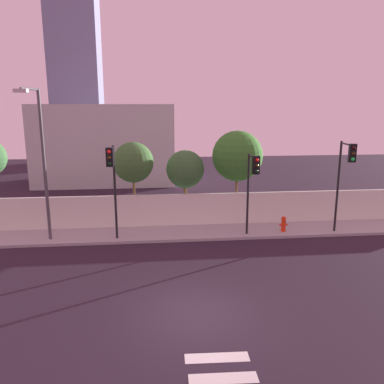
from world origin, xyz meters
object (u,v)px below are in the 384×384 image
at_px(fire_hydrant, 284,223).
at_px(roadside_tree_midright, 185,169).
at_px(traffic_light_left, 112,174).
at_px(traffic_light_center, 252,178).
at_px(street_lamp_curbside, 41,155).
at_px(roadside_tree_midleft, 133,162).
at_px(roadside_tree_rightmost, 237,156).
at_px(traffic_light_right, 345,168).

distance_m(fire_hydrant, roadside_tree_midright, 6.38).
distance_m(traffic_light_left, traffic_light_center, 6.95).
relative_size(street_lamp_curbside, roadside_tree_midleft, 1.55).
bearing_deg(fire_hydrant, roadside_tree_rightmost, 125.38).
xyz_separation_m(traffic_light_center, fire_hydrant, (2.00, 0.72, -2.69)).
height_order(traffic_light_center, traffic_light_right, traffic_light_right).
height_order(traffic_light_right, roadside_tree_midleft, traffic_light_right).
height_order(traffic_light_center, roadside_tree_midleft, roadside_tree_midleft).
bearing_deg(traffic_light_center, traffic_light_left, -179.93).
distance_m(traffic_light_right, fire_hydrant, 4.26).
relative_size(traffic_light_center, roadside_tree_midright, 1.00).
height_order(traffic_light_right, fire_hydrant, traffic_light_right).
distance_m(traffic_light_right, roadside_tree_midright, 8.72).
distance_m(traffic_light_left, street_lamp_curbside, 3.54).
relative_size(traffic_light_left, roadside_tree_rightmost, 0.88).
bearing_deg(traffic_light_left, traffic_light_center, 0.07).
bearing_deg(roadside_tree_midright, fire_hydrant, -29.07).
distance_m(traffic_light_left, fire_hydrant, 9.47).
relative_size(fire_hydrant, roadside_tree_rightmost, 0.15).
distance_m(roadside_tree_midleft, roadside_tree_rightmost, 6.09).
bearing_deg(traffic_light_right, roadside_tree_rightmost, 141.26).
height_order(traffic_light_left, traffic_light_right, traffic_light_right).
bearing_deg(fire_hydrant, street_lamp_curbside, -179.08).
distance_m(traffic_light_center, traffic_light_right, 4.76).
distance_m(fire_hydrant, roadside_tree_rightmost, 4.81).
bearing_deg(roadside_tree_midleft, traffic_light_center, -30.24).
distance_m(roadside_tree_midleft, roadside_tree_midright, 3.04).
bearing_deg(traffic_light_center, roadside_tree_midright, 131.06).
bearing_deg(street_lamp_curbside, traffic_light_left, -8.90).
distance_m(traffic_light_center, roadside_tree_midright, 4.71).
relative_size(traffic_light_right, roadside_tree_midleft, 1.02).
xyz_separation_m(traffic_light_left, roadside_tree_midright, (3.85, 3.56, -0.45)).
bearing_deg(traffic_light_right, traffic_light_center, 176.96).
distance_m(traffic_light_right, roadside_tree_midleft, 11.48).
height_order(fire_hydrant, roadside_tree_midleft, roadside_tree_midleft).
relative_size(traffic_light_right, street_lamp_curbside, 0.65).
relative_size(street_lamp_curbside, roadside_tree_midright, 1.73).
bearing_deg(street_lamp_curbside, fire_hydrant, 0.92).
xyz_separation_m(fire_hydrant, roadside_tree_midright, (-5.10, 2.83, 2.58)).
height_order(traffic_light_left, roadside_tree_rightmost, roadside_tree_rightmost).
height_order(traffic_light_left, street_lamp_curbside, street_lamp_curbside).
bearing_deg(roadside_tree_rightmost, fire_hydrant, -54.62).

